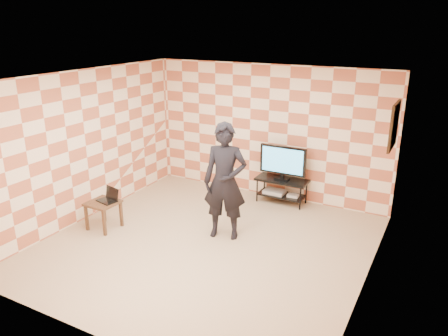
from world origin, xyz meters
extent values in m
plane|color=tan|center=(0.00, 0.00, 0.00)|extent=(5.00, 5.00, 0.00)
cube|color=beige|center=(0.00, 2.50, 1.35)|extent=(5.00, 0.02, 2.70)
cube|color=beige|center=(0.00, -2.50, 1.35)|extent=(5.00, 0.02, 2.70)
cube|color=beige|center=(-2.50, 0.00, 1.35)|extent=(0.02, 5.00, 2.70)
cube|color=beige|center=(2.50, 0.00, 1.35)|extent=(0.02, 5.00, 2.70)
cube|color=white|center=(0.00, 0.00, 2.70)|extent=(5.00, 5.00, 0.02)
cube|color=black|center=(2.47, 1.55, 1.95)|extent=(0.04, 0.72, 0.72)
cube|color=black|center=(2.47, 1.55, 1.95)|extent=(0.04, 0.03, 0.68)
cube|color=black|center=(2.47, 1.55, 1.95)|extent=(0.04, 0.68, 0.03)
cube|color=black|center=(0.44, 2.23, 0.48)|extent=(1.03, 0.46, 0.04)
cube|color=black|center=(0.44, 2.23, 0.16)|extent=(0.93, 0.41, 0.03)
cylinder|color=black|center=(-0.02, 2.05, 0.25)|extent=(0.03, 0.03, 0.50)
cylinder|color=black|center=(-0.02, 2.42, 0.25)|extent=(0.03, 0.03, 0.50)
cylinder|color=black|center=(0.89, 2.05, 0.25)|extent=(0.03, 0.03, 0.50)
cylinder|color=black|center=(0.89, 2.42, 0.25)|extent=(0.03, 0.03, 0.50)
cube|color=black|center=(0.44, 2.23, 0.51)|extent=(0.28, 0.18, 0.03)
cube|color=black|center=(0.44, 2.23, 0.57)|extent=(0.07, 0.05, 0.08)
cube|color=black|center=(0.44, 2.23, 0.89)|extent=(0.93, 0.07, 0.57)
cube|color=#45B9F5|center=(0.44, 2.20, 0.89)|extent=(0.84, 0.02, 0.49)
cube|color=silver|center=(0.29, 2.22, 0.21)|extent=(0.42, 0.30, 0.07)
cube|color=silver|center=(0.69, 2.22, 0.20)|extent=(0.23, 0.17, 0.05)
cube|color=#3E2213|center=(-1.90, -0.32, 0.48)|extent=(0.51, 0.51, 0.04)
cube|color=#3E2213|center=(-2.11, -0.53, 0.23)|extent=(0.05, 0.05, 0.46)
cube|color=#3E2213|center=(-2.10, -0.11, 0.23)|extent=(0.05, 0.05, 0.46)
cube|color=#3E2213|center=(-1.70, -0.54, 0.23)|extent=(0.05, 0.05, 0.46)
cube|color=#3E2213|center=(-1.69, -0.12, 0.23)|extent=(0.05, 0.05, 0.46)
cube|color=black|center=(-1.85, -0.27, 0.51)|extent=(0.38, 0.31, 0.02)
cube|color=black|center=(-1.83, -0.15, 0.62)|extent=(0.34, 0.13, 0.22)
imported|color=black|center=(0.11, 0.43, 0.98)|extent=(0.82, 0.65, 1.97)
camera|label=1|loc=(3.26, -5.49, 3.50)|focal=35.00mm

